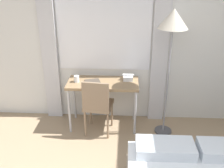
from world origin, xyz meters
The scene contains 7 objects.
wall_back_with_window centered at (-0.01, 2.74, 1.35)m, with size 5.09×0.13×2.70m.
desk centered at (-0.11, 2.41, 0.68)m, with size 1.05×0.50×0.76m.
desk_chair centered at (-0.18, 2.19, 0.51)m, with size 0.44×0.44×0.89m.
standing_lamp centered at (0.81, 2.28, 1.62)m, with size 0.39×0.39×1.85m.
telephone centered at (0.26, 2.51, 0.80)m, with size 0.16×0.15×0.09m.
book centered at (-0.26, 2.37, 0.77)m, with size 0.27×0.26×0.02m.
mug centered at (-0.50, 2.39, 0.81)m, with size 0.08×0.08×0.10m.
Camera 1 is at (0.22, -1.13, 2.32)m, focal length 42.00 mm.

